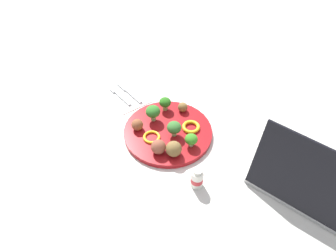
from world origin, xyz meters
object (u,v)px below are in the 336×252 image
(broccoli_floret_mid_right, at_px, (153,112))
(meatball_back_right, at_px, (183,107))
(napkin, at_px, (125,95))
(plate, at_px, (168,132))
(knife, at_px, (128,91))
(broccoli_floret_mid_left, at_px, (191,139))
(fork, at_px, (119,95))
(meatball_front_right, at_px, (137,125))
(pepper_ring_center, at_px, (151,136))
(meatball_mid_right, at_px, (174,149))
(pepper_ring_back_left, at_px, (191,127))
(laptop, at_px, (315,183))
(broccoli_floret_back_right, at_px, (174,128))
(broccoli_floret_near_rim, at_px, (165,103))
(yogurt_bottle, at_px, (197,178))
(meatball_center, at_px, (158,147))

(broccoli_floret_mid_right, relative_size, meatball_back_right, 1.72)
(broccoli_floret_mid_right, xyz_separation_m, napkin, (0.18, 0.01, -0.05))
(plate, relative_size, napkin, 1.65)
(plate, bearing_deg, knife, 2.57)
(broccoli_floret_mid_left, bearing_deg, fork, 12.03)
(meatball_back_right, relative_size, meatball_front_right, 0.88)
(meatball_back_right, relative_size, pepper_ring_center, 0.60)
(meatball_front_right, relative_size, fork, 0.30)
(plate, relative_size, meatball_mid_right, 5.91)
(broccoli_floret_mid_right, distance_m, knife, 0.19)
(pepper_ring_back_left, relative_size, knife, 0.39)
(pepper_ring_center, relative_size, laptop, 0.14)
(pepper_ring_back_left, bearing_deg, plate, 65.64)
(broccoli_floret_back_right, relative_size, pepper_ring_center, 0.95)
(meatball_mid_right, xyz_separation_m, knife, (0.34, -0.03, -0.03))
(broccoli_floret_near_rim, relative_size, pepper_ring_center, 0.86)
(fork, xyz_separation_m, knife, (0.00, -0.04, -0.00))
(meatball_mid_right, distance_m, yogurt_bottle, 0.12)
(meatball_back_right, distance_m, meatball_front_right, 0.17)
(plate, relative_size, fork, 2.31)
(pepper_ring_back_left, distance_m, fork, 0.30)
(broccoli_floret_mid_right, distance_m, fork, 0.19)
(meatball_center, bearing_deg, fork, -4.36)
(plate, xyz_separation_m, broccoli_floret_mid_right, (0.07, 0.01, 0.04))
(meatball_back_right, xyz_separation_m, pepper_ring_back_left, (-0.08, 0.02, -0.01))
(pepper_ring_center, bearing_deg, pepper_ring_back_left, -104.73)
(pepper_ring_center, bearing_deg, broccoli_floret_mid_left, -137.45)
(pepper_ring_center, relative_size, yogurt_bottle, 0.80)
(meatball_center, distance_m, napkin, 0.31)
(meatball_front_right, relative_size, napkin, 0.22)
(broccoli_floret_back_right, distance_m, meatball_mid_right, 0.08)
(broccoli_floret_mid_left, height_order, yogurt_bottle, yogurt_bottle)
(pepper_ring_center, bearing_deg, plate, -92.86)
(broccoli_floret_near_rim, distance_m, yogurt_bottle, 0.31)
(meatball_front_right, xyz_separation_m, laptop, (-0.45, -0.29, 0.01))
(broccoli_floret_mid_right, height_order, yogurt_bottle, broccoli_floret_mid_right)
(napkin, bearing_deg, pepper_ring_center, 172.55)
(meatball_mid_right, distance_m, laptop, 0.39)
(pepper_ring_center, bearing_deg, fork, -2.90)
(broccoli_floret_mid_left, xyz_separation_m, laptop, (-0.30, -0.19, -0.00))
(broccoli_floret_near_rim, bearing_deg, broccoli_floret_mid_right, 110.70)
(broccoli_floret_mid_right, distance_m, meatball_front_right, 0.07)
(meatball_center, relative_size, fork, 0.37)
(napkin, bearing_deg, broccoli_floret_near_rim, -154.27)
(broccoli_floret_near_rim, xyz_separation_m, meatball_back_right, (-0.04, -0.05, -0.01))
(pepper_ring_center, bearing_deg, meatball_back_right, -72.18)
(broccoli_floret_near_rim, height_order, napkin, broccoli_floret_near_rim)
(meatball_mid_right, distance_m, knife, 0.34)
(meatball_center, xyz_separation_m, napkin, (0.30, -0.04, -0.04))
(pepper_ring_center, bearing_deg, meatball_center, 169.89)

